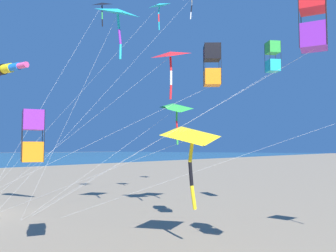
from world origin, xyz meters
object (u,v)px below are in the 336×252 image
(kite_delta_long_streamer_right, at_px, (159,6))
(kite_box_yellow_midlevel, at_px, (312,19))
(kite_delta_magenta_far_left, at_px, (193,136))
(kite_windsock_rainbow_low_near, at_px, (2,69))
(kite_delta_blue_topmost, at_px, (170,56))
(kite_box_purple_drifting, at_px, (273,57))
(kite_delta_white_trailing, at_px, (118,13))
(kite_delta_black_fish_shape, at_px, (102,5))
(kite_delta_orange_high_right, at_px, (177,108))
(kite_box_small_distant, at_px, (212,65))
(kite_box_red_high_left, at_px, (33,136))

(kite_delta_long_streamer_right, bearing_deg, kite_box_yellow_midlevel, 145.14)
(kite_delta_magenta_far_left, xyz_separation_m, kite_delta_long_streamer_right, (7.45, -7.27, 9.26))
(kite_box_yellow_midlevel, xyz_separation_m, kite_delta_long_streamer_right, (11.97, -8.34, 6.22))
(kite_windsock_rainbow_low_near, height_order, kite_delta_blue_topmost, kite_delta_blue_topmost)
(kite_delta_magenta_far_left, height_order, kite_delta_long_streamer_right, kite_delta_long_streamer_right)
(kite_delta_blue_topmost, height_order, kite_box_purple_drifting, kite_box_purple_drifting)
(kite_delta_white_trailing, relative_size, kite_box_purple_drifting, 1.04)
(kite_delta_black_fish_shape, bearing_deg, kite_delta_long_streamer_right, -138.13)
(kite_delta_orange_high_right, xyz_separation_m, kite_windsock_rainbow_low_near, (6.66, 7.76, 1.96))
(kite_delta_blue_topmost, height_order, kite_box_small_distant, kite_delta_blue_topmost)
(kite_box_red_high_left, bearing_deg, kite_delta_orange_high_right, -80.94)
(kite_box_red_high_left, distance_m, kite_delta_long_streamer_right, 15.01)
(kite_box_red_high_left, height_order, kite_delta_long_streamer_right, kite_delta_long_streamer_right)
(kite_delta_white_trailing, distance_m, kite_delta_black_fish_shape, 6.02)
(kite_box_red_high_left, xyz_separation_m, kite_box_purple_drifting, (-3.93, -12.26, 4.74))
(kite_delta_orange_high_right, xyz_separation_m, kite_box_purple_drifting, (-5.67, -1.37, 2.63))
(kite_delta_blue_topmost, xyz_separation_m, kite_delta_long_streamer_right, (3.38, -3.23, 4.69))
(kite_delta_orange_high_right, bearing_deg, kite_delta_blue_topmost, 119.04)
(kite_box_small_distant, distance_m, kite_delta_long_streamer_right, 11.07)
(kite_windsock_rainbow_low_near, bearing_deg, kite_box_yellow_midlevel, 179.30)
(kite_delta_black_fish_shape, bearing_deg, kite_delta_orange_high_right, -154.89)
(kite_delta_blue_topmost, bearing_deg, kite_delta_magenta_far_left, 135.18)
(kite_box_small_distant, height_order, kite_delta_long_streamer_right, kite_delta_long_streamer_right)
(kite_delta_orange_high_right, distance_m, kite_delta_magenta_far_left, 9.16)
(kite_box_red_high_left, bearing_deg, kite_delta_long_streamer_right, -72.57)
(kite_delta_white_trailing, height_order, kite_delta_blue_topmost, kite_delta_white_trailing)
(kite_box_purple_drifting, relative_size, kite_box_small_distant, 0.80)
(kite_delta_long_streamer_right, bearing_deg, kite_delta_white_trailing, 107.27)
(kite_box_red_high_left, xyz_separation_m, kite_windsock_rainbow_low_near, (8.40, -3.14, 4.07))
(kite_delta_white_trailing, xyz_separation_m, kite_box_purple_drifting, (-5.76, -6.48, -1.88))
(kite_delta_magenta_far_left, relative_size, kite_windsock_rainbow_low_near, 1.60)
(kite_box_yellow_midlevel, xyz_separation_m, kite_windsock_rainbow_low_near, (16.83, -0.20, 1.02))
(kite_delta_long_streamer_right, bearing_deg, kite_windsock_rainbow_low_near, 59.15)
(kite_delta_orange_high_right, distance_m, kite_delta_white_trailing, 6.82)
(kite_delta_black_fish_shape, relative_size, kite_windsock_rainbow_low_near, 1.60)
(kite_delta_white_trailing, bearing_deg, kite_box_red_high_left, 107.58)
(kite_delta_orange_high_right, relative_size, kite_box_small_distant, 0.58)
(kite_windsock_rainbow_low_near, relative_size, kite_delta_long_streamer_right, 0.62)
(kite_box_yellow_midlevel, distance_m, kite_delta_blue_topmost, 10.11)
(kite_windsock_rainbow_low_near, bearing_deg, kite_delta_orange_high_right, -130.65)
(kite_delta_white_trailing, height_order, kite_box_purple_drifting, kite_delta_white_trailing)
(kite_box_yellow_midlevel, height_order, kite_box_small_distant, kite_box_yellow_midlevel)
(kite_delta_white_trailing, relative_size, kite_box_red_high_left, 1.09)
(kite_windsock_rainbow_low_near, distance_m, kite_delta_long_streamer_right, 10.81)
(kite_delta_black_fish_shape, distance_m, kite_box_small_distant, 12.23)
(kite_delta_blue_topmost, distance_m, kite_delta_long_streamer_right, 6.62)
(kite_delta_magenta_far_left, relative_size, kite_delta_long_streamer_right, 0.99)
(kite_box_red_high_left, relative_size, kite_box_small_distant, 0.77)
(kite_box_red_high_left, height_order, kite_box_small_distant, kite_box_small_distant)
(kite_windsock_rainbow_low_near, relative_size, kite_box_small_distant, 0.64)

